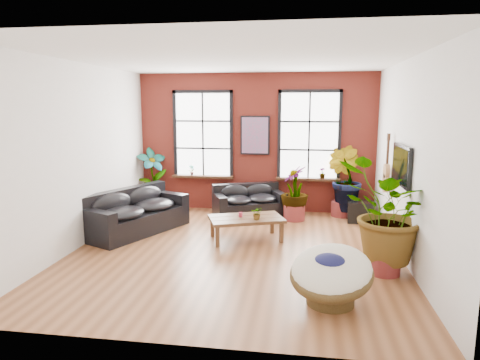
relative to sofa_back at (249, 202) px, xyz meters
The scene contains 19 objects.
room 2.84m from the sofa_back, 88.07° to the right, with size 6.04×6.54×3.54m.
sofa_back is the anchor object (origin of this frame).
sofa_left 2.81m from the sofa_back, 143.27° to the right, with size 1.86×2.51×0.92m.
coffee_table 1.90m from the sofa_back, 84.29° to the right, with size 1.65×1.29×0.56m.
papasan_chair 4.86m from the sofa_back, 69.36° to the right, with size 1.46×1.46×0.85m.
poster 1.70m from the sofa_back, 81.63° to the left, with size 0.74×0.06×0.98m.
tv_wall_unit 3.82m from the sofa_back, 33.80° to the right, with size 0.13×1.86×1.20m.
media_box 2.66m from the sofa_back, ahead, with size 0.60×0.51×0.49m.
pot_back_left 2.62m from the sofa_back, behind, with size 0.66×0.66×0.41m.
pot_back_right 2.30m from the sofa_back, ahead, with size 0.66×0.66×0.37m.
pot_right_wall 4.25m from the sofa_back, 51.54° to the right, with size 0.67×0.67×0.37m.
pot_mid 1.15m from the sofa_back, 10.89° to the right, with size 0.63×0.63×0.37m.
floor_plant_back_left 2.64m from the sofa_back, behind, with size 0.77×0.52×1.47m, color #1C390F.
floor_plant_back_right 2.40m from the sofa_back, ahead, with size 0.87×0.70×1.59m, color #1C390F.
floor_plant_right_wall 4.29m from the sofa_back, 51.02° to the right, with size 1.51×1.31×1.68m, color #1C390F.
floor_plant_mid 1.19m from the sofa_back, ahead, with size 0.65×0.65×1.15m, color #1C390F.
table_plant 2.08m from the sofa_back, 78.00° to the right, with size 0.23×0.20×0.26m, color #1C390F.
sill_plant_left 1.78m from the sofa_back, 161.81° to the left, with size 0.14×0.10×0.27m, color #1C390F.
sill_plant_right 1.98m from the sofa_back, 16.10° to the left, with size 0.15×0.15×0.27m, color #1C390F.
Camera 1 is at (1.21, -7.57, 2.69)m, focal length 32.00 mm.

